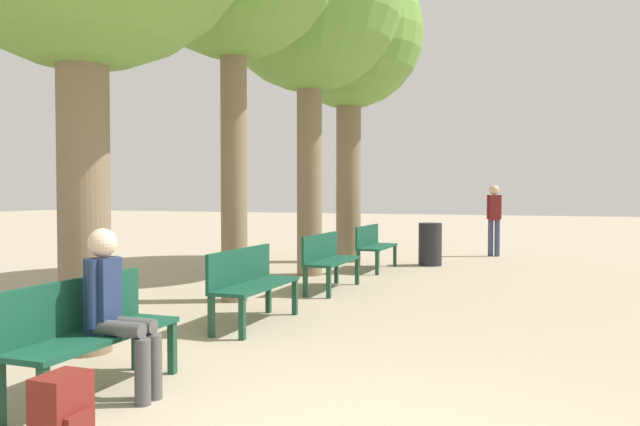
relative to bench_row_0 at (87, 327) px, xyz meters
The scene contains 10 objects.
bench_row_0 is the anchor object (origin of this frame).
bench_row_1 2.71m from the bench_row_0, 90.00° to the left, with size 0.45×1.52×0.88m.
bench_row_2 5.42m from the bench_row_0, 90.00° to the left, with size 0.45×1.52×0.88m.
bench_row_3 8.12m from the bench_row_0, 90.00° to the left, with size 0.45×1.52×0.88m.
tree_row_2 8.38m from the bench_row_0, 97.46° to the left, with size 3.44×3.44×6.83m.
tree_row_3 10.42m from the bench_row_0, 95.57° to the left, with size 3.27×3.27×6.66m.
person_seated 0.28m from the bench_row_0, 12.19° to the left, with size 0.56×0.32×1.26m.
backpack 1.17m from the bench_row_0, 56.27° to the right, with size 0.26×0.30×0.49m.
pedestrian_near 11.87m from the bench_row_0, 80.20° to the left, with size 0.35×0.27×1.71m.
trash_bin 9.32m from the bench_row_0, 84.33° to the left, with size 0.48×0.48×0.89m.
Camera 1 is at (1.12, -3.33, 1.53)m, focal length 35.00 mm.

